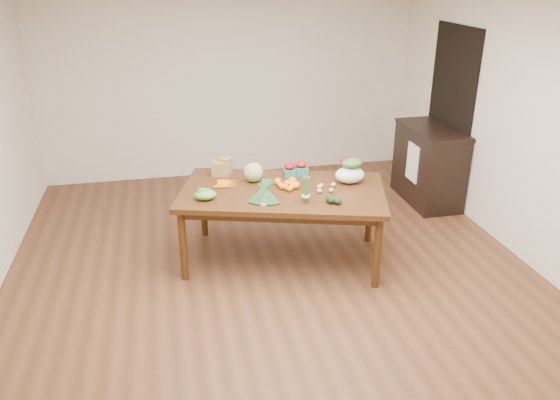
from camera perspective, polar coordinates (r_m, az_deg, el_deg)
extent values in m
plane|color=brown|center=(5.15, -0.39, -8.58)|extent=(6.00, 6.00, 0.00)
cube|color=silver|center=(7.45, -5.30, 12.70)|extent=(5.00, 0.02, 2.70)
cube|color=silver|center=(5.63, 25.54, 6.95)|extent=(0.02, 6.00, 2.70)
cube|color=#41200F|center=(5.36, 0.27, -2.61)|extent=(2.16, 1.58, 0.75)
cube|color=black|center=(6.98, 17.27, 8.47)|extent=(0.02, 1.00, 2.10)
cube|color=black|center=(6.93, 15.25, 3.56)|extent=(0.52, 1.02, 0.94)
cube|color=white|center=(6.71, 13.67, 3.82)|extent=(0.02, 0.28, 0.45)
sphere|color=#8AB86A|center=(5.38, -2.79, 2.91)|extent=(0.19, 0.19, 0.19)
sphere|color=orange|center=(5.30, -0.22, 1.94)|extent=(0.07, 0.07, 0.07)
sphere|color=orange|center=(5.31, 1.30, 2.01)|extent=(0.08, 0.08, 0.08)
sphere|color=orange|center=(5.22, 1.70, 1.56)|extent=(0.07, 0.07, 0.07)
ellipsoid|color=#63B13B|center=(5.02, -7.80, 0.54)|extent=(0.20, 0.15, 0.09)
ellipsoid|color=tan|center=(5.23, 4.13, 1.38)|extent=(0.05, 0.05, 0.05)
ellipsoid|color=tan|center=(5.13, 4.16, 0.95)|extent=(0.05, 0.05, 0.04)
ellipsoid|color=tan|center=(5.29, 5.59, 1.59)|extent=(0.05, 0.05, 0.05)
ellipsoid|color=tan|center=(5.26, 4.31, 1.51)|extent=(0.05, 0.04, 0.04)
ellipsoid|color=tan|center=(5.16, 5.38, 1.04)|extent=(0.05, 0.05, 0.04)
ellipsoid|color=black|center=(4.92, 5.28, 0.09)|extent=(0.10, 0.13, 0.07)
ellipsoid|color=black|center=(4.91, 5.98, -0.01)|extent=(0.10, 0.13, 0.07)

